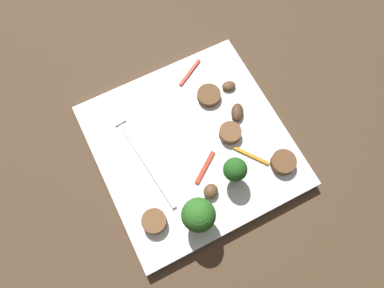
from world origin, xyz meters
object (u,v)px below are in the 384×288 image
object	(u,v)px
sausage_slice_0	(209,95)
pepper_strip_2	(204,168)
sausage_slice_3	(230,133)
mushroom_2	(237,112)
pepper_strip_0	(251,156)
sausage_slice_1	(283,162)
plate	(192,146)
fork	(135,145)
mushroom_1	(211,191)
mushroom_0	(229,86)
broccoli_floret_1	(198,215)
broccoli_floret_0	(235,170)
sausage_slice_2	(154,221)
pepper_strip_1	(190,72)

from	to	relation	value
sausage_slice_0	pepper_strip_2	distance (m)	0.11
sausage_slice_3	mushroom_2	distance (m)	0.04
sausage_slice_0	pepper_strip_0	xyz separation A→B (m)	(-0.11, -0.01, -0.00)
sausage_slice_1	pepper_strip_0	size ratio (longest dim) A/B	0.65
plate	fork	bearing A→B (deg)	64.78
sausage_slice_1	mushroom_1	bearing A→B (deg)	85.02
plate	pepper_strip_0	distance (m)	0.09
sausage_slice_0	mushroom_0	xyz separation A→B (m)	(0.00, -0.03, -0.00)
plate	broccoli_floret_1	bearing A→B (deg)	157.25
plate	pepper_strip_0	xyz separation A→B (m)	(-0.05, -0.07, 0.01)
broccoli_floret_0	pepper_strip_0	bearing A→B (deg)	-69.61
sausage_slice_1	pepper_strip_2	size ratio (longest dim) A/B	0.67
mushroom_0	pepper_strip_0	size ratio (longest dim) A/B	0.39
sausage_slice_3	mushroom_0	bearing A→B (deg)	-27.77
pepper_strip_2	broccoli_floret_0	bearing A→B (deg)	-134.32
sausage_slice_2	pepper_strip_1	bearing A→B (deg)	-38.48
plate	sausage_slice_1	size ratio (longest dim) A/B	7.67
sausage_slice_1	mushroom_1	world-z (taller)	same
sausage_slice_1	sausage_slice_2	size ratio (longest dim) A/B	1.06
mushroom_0	sausage_slice_0	bearing A→B (deg)	91.21
broccoli_floret_1	mushroom_2	bearing A→B (deg)	-47.60
sausage_slice_2	mushroom_0	world-z (taller)	sausage_slice_2
broccoli_floret_0	sausage_slice_2	size ratio (longest dim) A/B	1.57
broccoli_floret_0	mushroom_0	world-z (taller)	broccoli_floret_0
plate	pepper_strip_2	xyz separation A→B (m)	(-0.04, 0.00, 0.01)
plate	pepper_strip_2	distance (m)	0.04
plate	broccoli_floret_1	size ratio (longest dim) A/B	4.31
sausage_slice_0	pepper_strip_0	bearing A→B (deg)	-174.96
pepper_strip_2	broccoli_floret_1	bearing A→B (deg)	146.11
broccoli_floret_1	pepper_strip_2	bearing A→B (deg)	-33.89
fork	mushroom_1	size ratio (longest dim) A/B	8.47
mushroom_1	broccoli_floret_0	bearing A→B (deg)	-81.25
broccoli_floret_1	mushroom_1	world-z (taller)	broccoli_floret_1
broccoli_floret_0	sausage_slice_3	world-z (taller)	broccoli_floret_0
sausage_slice_1	mushroom_2	size ratio (longest dim) A/B	1.21
fork	sausage_slice_3	xyz separation A→B (m)	(-0.05, -0.13, 0.00)
mushroom_2	pepper_strip_2	world-z (taller)	mushroom_2
plate	pepper_strip_1	distance (m)	0.12
fork	sausage_slice_2	xyz separation A→B (m)	(-0.11, 0.02, 0.01)
pepper_strip_0	broccoli_floret_1	bearing A→B (deg)	112.80
fork	mushroom_2	xyz separation A→B (m)	(-0.02, -0.16, 0.00)
mushroom_2	pepper_strip_1	distance (m)	0.10
broccoli_floret_1	plate	bearing A→B (deg)	-22.75
broccoli_floret_0	broccoli_floret_1	xyz separation A→B (m)	(-0.03, 0.07, 0.01)
broccoli_floret_0	pepper_strip_0	world-z (taller)	broccoli_floret_0
pepper_strip_0	fork	bearing A→B (deg)	57.55
broccoli_floret_0	plate	bearing A→B (deg)	22.29
fork	sausage_slice_2	world-z (taller)	sausage_slice_2
sausage_slice_2	sausage_slice_3	distance (m)	0.16
sausage_slice_2	fork	bearing A→B (deg)	-10.63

